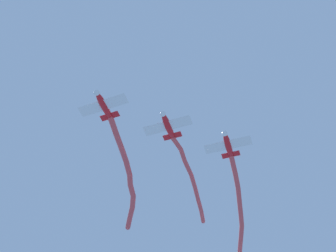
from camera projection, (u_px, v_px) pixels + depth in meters
airplane_lead at (103, 105)px, 71.43m from camera, size 5.34×6.93×1.73m
smoke_trail_lead at (127, 179)px, 79.35m from camera, size 22.92×3.53×1.39m
airplane_left_wing at (168, 125)px, 73.91m from camera, size 5.35×6.96×1.73m
smoke_trail_left_wing at (192, 182)px, 81.68m from camera, size 19.63×6.07×2.16m
airplane_right_wing at (228, 144)px, 76.38m from camera, size 5.35×6.98×1.73m
smoke_trail_right_wing at (239, 219)px, 85.30m from camera, size 26.48×4.53×1.49m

